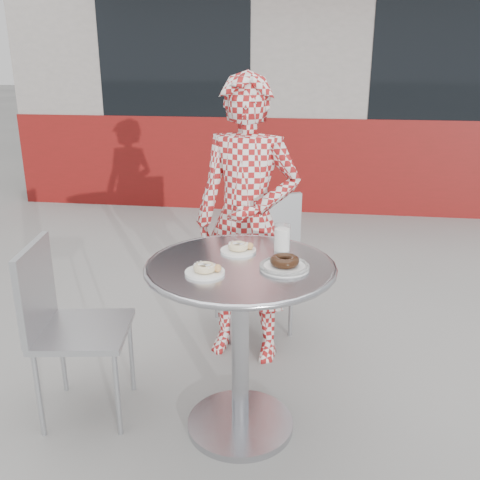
# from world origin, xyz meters

# --- Properties ---
(ground) EXTENTS (60.00, 60.00, 0.00)m
(ground) POSITION_xyz_m (0.00, 0.00, 0.00)
(ground) COLOR gray
(ground) RESTS_ON ground
(storefront) EXTENTS (6.02, 4.55, 3.00)m
(storefront) POSITION_xyz_m (-0.00, 5.56, 1.49)
(storefront) COLOR gray
(storefront) RESTS_ON ground
(bistro_table) EXTENTS (0.79, 0.79, 0.80)m
(bistro_table) POSITION_xyz_m (0.01, -0.05, 0.60)
(bistro_table) COLOR silver
(bistro_table) RESTS_ON ground
(chair_far) EXTENTS (0.56, 0.57, 0.89)m
(chair_far) POSITION_xyz_m (-0.04, 0.90, 0.27)
(chair_far) COLOR #ACAFB4
(chair_far) RESTS_ON ground
(chair_left) EXTENTS (0.46, 0.45, 0.84)m
(chair_left) POSITION_xyz_m (-0.72, -0.04, 0.26)
(chair_left) COLOR #ACAFB4
(chair_left) RESTS_ON ground
(seated_person) EXTENTS (0.61, 0.45, 1.54)m
(seated_person) POSITION_xyz_m (-0.05, 0.61, 0.77)
(seated_person) COLOR maroon
(seated_person) RESTS_ON ground
(plate_far) EXTENTS (0.16, 0.16, 0.04)m
(plate_far) POSITION_xyz_m (-0.01, 0.09, 0.81)
(plate_far) COLOR white
(plate_far) RESTS_ON bistro_table
(plate_near) EXTENTS (0.16, 0.16, 0.04)m
(plate_near) POSITION_xyz_m (-0.11, -0.17, 0.81)
(plate_near) COLOR white
(plate_near) RESTS_ON bistro_table
(plate_checker) EXTENTS (0.20, 0.20, 0.05)m
(plate_checker) POSITION_xyz_m (0.19, -0.07, 0.81)
(plate_checker) COLOR white
(plate_checker) RESTS_ON bistro_table
(milk_cup) EXTENTS (0.07, 0.07, 0.12)m
(milk_cup) POSITION_xyz_m (0.17, 0.14, 0.85)
(milk_cup) COLOR white
(milk_cup) RESTS_ON bistro_table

